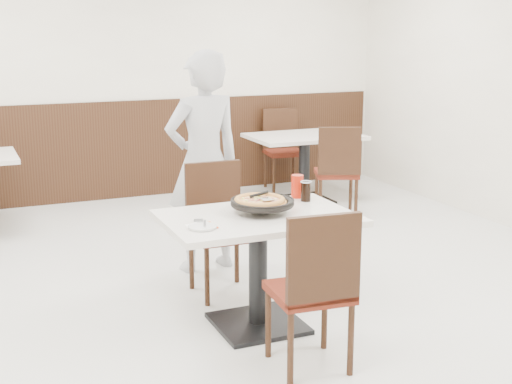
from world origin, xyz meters
name	(u,v)px	position (x,y,z in m)	size (l,w,h in m)	color
floor	(260,300)	(0.00, 0.00, 0.00)	(7.00, 7.00, 0.00)	#BAB9B5
wall_back	(135,73)	(0.00, 3.50, 1.40)	(6.00, 0.04, 2.80)	beige
wainscot_back	(138,149)	(0.00, 3.48, 0.55)	(5.90, 0.03, 1.10)	black
main_table	(258,271)	(-0.19, -0.40, 0.38)	(1.20, 0.80, 0.75)	white
chair_near	(309,288)	(-0.14, -1.03, 0.47)	(0.42, 0.42, 0.95)	black
chair_far	(222,231)	(-0.19, 0.23, 0.47)	(0.42, 0.42, 0.95)	black
trivet	(260,209)	(-0.14, -0.34, 0.77)	(0.12, 0.12, 0.04)	black
pizza_pan	(262,207)	(-0.14, -0.36, 0.79)	(0.33, 0.33, 0.01)	black
pizza	(260,203)	(-0.15, -0.34, 0.81)	(0.35, 0.35, 0.02)	gold
pizza_server	(267,199)	(-0.12, -0.38, 0.84)	(0.07, 0.09, 0.00)	silver
napkin	(201,227)	(-0.61, -0.52, 0.75)	(0.15, 0.15, 0.00)	white
side_plate	(202,227)	(-0.61, -0.55, 0.76)	(0.17, 0.17, 0.01)	silver
fork	(205,223)	(-0.58, -0.52, 0.77)	(0.01, 0.15, 0.00)	silver
cola_glass	(306,192)	(0.26, -0.19, 0.81)	(0.07, 0.07, 0.13)	black
red_cup	(297,186)	(0.25, -0.08, 0.83)	(0.08, 0.08, 0.16)	#B91C0A
diner_person	(203,162)	(-0.13, 0.82, 0.87)	(0.64, 0.42, 1.74)	#BABBC0
bg_table_right	(304,168)	(1.63, 2.51, 0.38)	(1.20, 0.80, 0.75)	white
bg_chair_right_near	(336,171)	(1.64, 1.82, 0.47)	(0.42, 0.42, 0.95)	black
bg_chair_right_far	(284,150)	(1.68, 3.13, 0.47)	(0.42, 0.42, 0.95)	black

